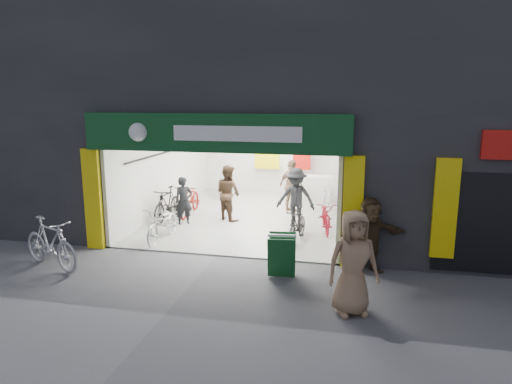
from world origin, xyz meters
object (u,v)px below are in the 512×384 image
(bike_left_front, at_px, (163,223))
(bike_right_front, at_px, (297,225))
(parked_bike, at_px, (50,243))
(sandwich_board, at_px, (282,254))
(pedestrian_near, at_px, (353,263))

(bike_left_front, xyz_separation_m, bike_right_front, (3.60, 0.68, -0.02))
(bike_left_front, bearing_deg, bike_right_front, 11.24)
(bike_right_front, distance_m, parked_bike, 6.14)
(bike_left_front, bearing_deg, parked_bike, -122.83)
(bike_right_front, height_order, sandwich_board, sandwich_board)
(bike_left_front, bearing_deg, sandwich_board, -26.74)
(bike_right_front, distance_m, pedestrian_near, 4.28)
(bike_left_front, relative_size, parked_bike, 0.94)
(bike_left_front, xyz_separation_m, pedestrian_near, (5.10, -3.30, 0.48))
(bike_left_front, xyz_separation_m, sandwich_board, (3.58, -1.85, 0.02))
(bike_right_front, bearing_deg, pedestrian_near, -60.80)
(bike_left_front, height_order, sandwich_board, bike_left_front)
(bike_left_front, distance_m, parked_bike, 3.00)
(sandwich_board, bearing_deg, pedestrian_near, -49.63)
(bike_left_front, distance_m, pedestrian_near, 6.09)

